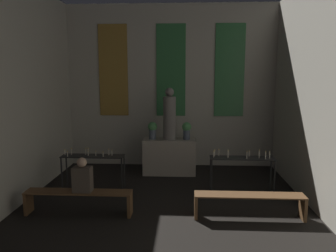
{
  "coord_description": "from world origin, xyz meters",
  "views": [
    {
      "loc": [
        0.42,
        1.34,
        2.77
      ],
      "look_at": [
        0.0,
        9.42,
        1.48
      ],
      "focal_mm": 35.0,
      "sensor_mm": 36.0,
      "label": 1
    }
  ],
  "objects_px": {
    "altar": "(169,156)",
    "person_seated": "(82,177)",
    "candle_rack_right": "(242,162)",
    "flower_vase_left": "(152,129)",
    "statue": "(170,116)",
    "flower_vase_right": "(187,130)",
    "candle_rack_left": "(93,160)",
    "pew_back_right": "(249,201)",
    "pew_back_left": "(79,197)"
  },
  "relations": [
    {
      "from": "altar",
      "to": "candle_rack_right",
      "type": "xyz_separation_m",
      "value": [
        1.76,
        -1.39,
        0.24
      ]
    },
    {
      "from": "flower_vase_right",
      "to": "pew_back_left",
      "type": "height_order",
      "value": "flower_vase_right"
    },
    {
      "from": "statue",
      "to": "person_seated",
      "type": "height_order",
      "value": "statue"
    },
    {
      "from": "flower_vase_right",
      "to": "candle_rack_right",
      "type": "height_order",
      "value": "flower_vase_right"
    },
    {
      "from": "flower_vase_right",
      "to": "candle_rack_left",
      "type": "bearing_deg",
      "value": -148.23
    },
    {
      "from": "flower_vase_right",
      "to": "person_seated",
      "type": "height_order",
      "value": "flower_vase_right"
    },
    {
      "from": "flower_vase_right",
      "to": "altar",
      "type": "bearing_deg",
      "value": 180.0
    },
    {
      "from": "altar",
      "to": "flower_vase_left",
      "type": "distance_m",
      "value": 0.9
    },
    {
      "from": "flower_vase_left",
      "to": "pew_back_right",
      "type": "xyz_separation_m",
      "value": [
        2.15,
        -2.8,
        -0.9
      ]
    },
    {
      "from": "statue",
      "to": "person_seated",
      "type": "bearing_deg",
      "value": -119.41
    },
    {
      "from": "flower_vase_left",
      "to": "candle_rack_left",
      "type": "height_order",
      "value": "flower_vase_left"
    },
    {
      "from": "candle_rack_right",
      "to": "pew_back_right",
      "type": "bearing_deg",
      "value": -93.69
    },
    {
      "from": "candle_rack_right",
      "to": "flower_vase_right",
      "type": "bearing_deg",
      "value": 132.98
    },
    {
      "from": "statue",
      "to": "flower_vase_left",
      "type": "bearing_deg",
      "value": 180.0
    },
    {
      "from": "flower_vase_right",
      "to": "candle_rack_right",
      "type": "distance_m",
      "value": 1.97
    },
    {
      "from": "candle_rack_left",
      "to": "pew_back_left",
      "type": "xyz_separation_m",
      "value": [
        0.09,
        -1.41,
        -0.38
      ]
    },
    {
      "from": "pew_back_left",
      "to": "flower_vase_right",
      "type": "bearing_deg",
      "value": 52.53
    },
    {
      "from": "flower_vase_left",
      "to": "flower_vase_right",
      "type": "xyz_separation_m",
      "value": [
        0.94,
        0.0,
        0.0
      ]
    },
    {
      "from": "statue",
      "to": "person_seated",
      "type": "distance_m",
      "value": 3.33
    },
    {
      "from": "pew_back_right",
      "to": "candle_rack_right",
      "type": "bearing_deg",
      "value": 86.31
    },
    {
      "from": "altar",
      "to": "candle_rack_right",
      "type": "relative_size",
      "value": 0.97
    },
    {
      "from": "altar",
      "to": "person_seated",
      "type": "distance_m",
      "value": 3.23
    },
    {
      "from": "flower_vase_right",
      "to": "pew_back_left",
      "type": "relative_size",
      "value": 0.23
    },
    {
      "from": "statue",
      "to": "flower_vase_right",
      "type": "height_order",
      "value": "statue"
    },
    {
      "from": "pew_back_right",
      "to": "person_seated",
      "type": "relative_size",
      "value": 3.08
    },
    {
      "from": "statue",
      "to": "flower_vase_right",
      "type": "distance_m",
      "value": 0.61
    },
    {
      "from": "altar",
      "to": "flower_vase_right",
      "type": "xyz_separation_m",
      "value": [
        0.47,
        0.0,
        0.76
      ]
    },
    {
      "from": "candle_rack_right",
      "to": "pew_back_left",
      "type": "relative_size",
      "value": 0.71
    },
    {
      "from": "statue",
      "to": "person_seated",
      "type": "relative_size",
      "value": 2.07
    },
    {
      "from": "person_seated",
      "to": "pew_back_right",
      "type": "bearing_deg",
      "value": -0.0
    },
    {
      "from": "candle_rack_right",
      "to": "pew_back_right",
      "type": "xyz_separation_m",
      "value": [
        -0.09,
        -1.41,
        -0.38
      ]
    },
    {
      "from": "pew_back_left",
      "to": "person_seated",
      "type": "distance_m",
      "value": 0.43
    },
    {
      "from": "altar",
      "to": "statue",
      "type": "xyz_separation_m",
      "value": [
        0.0,
        0.0,
        1.14
      ]
    },
    {
      "from": "flower_vase_right",
      "to": "candle_rack_left",
      "type": "height_order",
      "value": "flower_vase_right"
    },
    {
      "from": "statue",
      "to": "candle_rack_right",
      "type": "bearing_deg",
      "value": -38.18
    },
    {
      "from": "altar",
      "to": "flower_vase_left",
      "type": "bearing_deg",
      "value": 180.0
    },
    {
      "from": "statue",
      "to": "candle_rack_right",
      "type": "height_order",
      "value": "statue"
    },
    {
      "from": "flower_vase_left",
      "to": "candle_rack_right",
      "type": "bearing_deg",
      "value": -31.82
    },
    {
      "from": "candle_rack_right",
      "to": "person_seated",
      "type": "distance_m",
      "value": 3.63
    },
    {
      "from": "altar",
      "to": "flower_vase_right",
      "type": "bearing_deg",
      "value": 0.0
    },
    {
      "from": "candle_rack_right",
      "to": "flower_vase_left",
      "type": "bearing_deg",
      "value": 148.18
    },
    {
      "from": "person_seated",
      "to": "flower_vase_left",
      "type": "bearing_deg",
      "value": 68.43
    },
    {
      "from": "pew_back_left",
      "to": "pew_back_right",
      "type": "distance_m",
      "value": 3.35
    },
    {
      "from": "altar",
      "to": "pew_back_left",
      "type": "height_order",
      "value": "altar"
    },
    {
      "from": "flower_vase_left",
      "to": "flower_vase_right",
      "type": "height_order",
      "value": "same"
    },
    {
      "from": "statue",
      "to": "candle_rack_right",
      "type": "relative_size",
      "value": 0.95
    },
    {
      "from": "pew_back_right",
      "to": "person_seated",
      "type": "distance_m",
      "value": 3.28
    },
    {
      "from": "statue",
      "to": "pew_back_right",
      "type": "height_order",
      "value": "statue"
    },
    {
      "from": "candle_rack_left",
      "to": "pew_back_left",
      "type": "bearing_deg",
      "value": -86.15
    },
    {
      "from": "altar",
      "to": "pew_back_right",
      "type": "bearing_deg",
      "value": -59.12
    }
  ]
}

